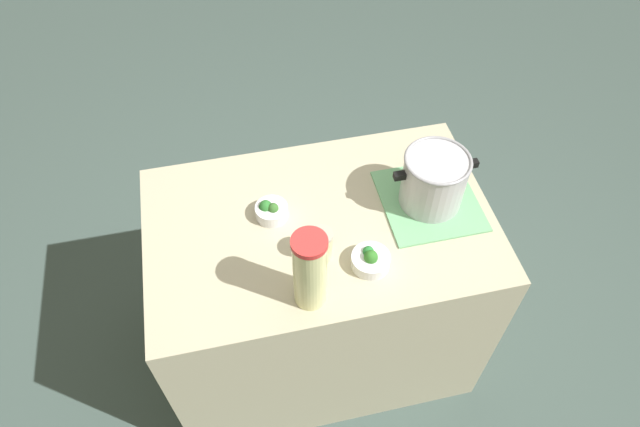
# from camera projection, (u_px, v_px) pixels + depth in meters

# --- Properties ---
(ground_plane) EXTENTS (8.00, 8.00, 0.00)m
(ground_plane) POSITION_uv_depth(u_px,v_px,m) (320.00, 341.00, 2.65)
(ground_plane) COLOR #445752
(counter_slab) EXTENTS (1.20, 0.77, 0.91)m
(counter_slab) POSITION_uv_depth(u_px,v_px,m) (320.00, 291.00, 2.29)
(counter_slab) COLOR #BCB495
(counter_slab) RESTS_ON ground_plane
(dish_cloth) EXTENTS (0.33, 0.35, 0.01)m
(dish_cloth) POSITION_uv_depth(u_px,v_px,m) (429.00, 200.00, 2.00)
(dish_cloth) COLOR #73B77E
(dish_cloth) RESTS_ON counter_slab
(cooking_pot) EXTENTS (0.29, 0.23, 0.21)m
(cooking_pot) POSITION_uv_depth(u_px,v_px,m) (434.00, 180.00, 1.91)
(cooking_pot) COLOR #B7B7BC
(cooking_pot) RESTS_ON dish_cloth
(lemonade_pitcher) EXTENTS (0.10, 0.10, 0.30)m
(lemonade_pitcher) POSITION_uv_depth(u_px,v_px,m) (310.00, 271.00, 1.64)
(lemonade_pitcher) COLOR beige
(lemonade_pitcher) RESTS_ON counter_slab
(mason_jar) EXTENTS (0.08, 0.08, 0.13)m
(mason_jar) POSITION_uv_depth(u_px,v_px,m) (321.00, 245.00, 1.80)
(mason_jar) COLOR beige
(mason_jar) RESTS_ON counter_slab
(broccoli_bowl_front) EXTENTS (0.11, 0.11, 0.07)m
(broccoli_bowl_front) POSITION_uv_depth(u_px,v_px,m) (271.00, 211.00, 1.94)
(broccoli_bowl_front) COLOR silver
(broccoli_bowl_front) RESTS_ON counter_slab
(broccoli_bowl_center) EXTENTS (0.13, 0.13, 0.07)m
(broccoli_bowl_center) POSITION_uv_depth(u_px,v_px,m) (370.00, 260.00, 1.81)
(broccoli_bowl_center) COLOR silver
(broccoli_bowl_center) RESTS_ON counter_slab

